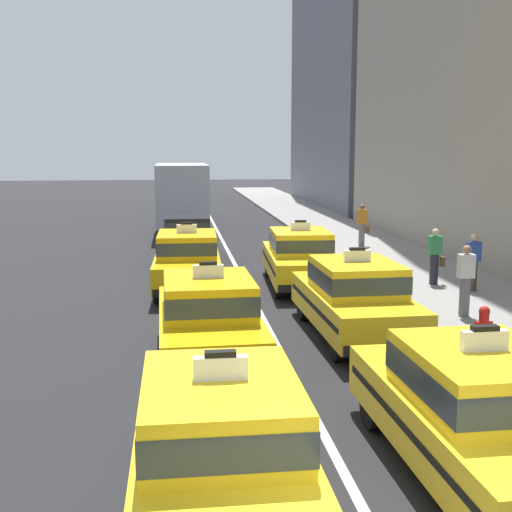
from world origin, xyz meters
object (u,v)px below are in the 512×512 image
(pedestrian_near_crosswalk, at_px, (362,225))
(taxi_left_second, at_px, (208,318))
(sedan_left_sixth, at_px, (182,204))
(taxi_right_third, at_px, (300,257))
(pedestrian_mid_block, at_px, (465,280))
(pedestrian_trailing, at_px, (473,262))
(taxi_right_nearest, at_px, (476,410))
(box_truck_left_fifth, at_px, (182,196))
(taxi_left_third, at_px, (187,260))
(pedestrian_far_corner, at_px, (435,256))
(sedan_left_fourth, at_px, (187,236))
(taxi_left_nearest, at_px, (221,446))
(fire_hydrant, at_px, (484,322))
(taxi_right_second, at_px, (355,297))

(pedestrian_near_crosswalk, bearing_deg, taxi_left_second, -117.26)
(sedan_left_sixth, xyz_separation_m, taxi_right_third, (3.19, -19.30, 0.03))
(pedestrian_mid_block, distance_m, pedestrian_trailing, 2.90)
(taxi_left_second, xyz_separation_m, pedestrian_mid_block, (6.03, 2.22, 0.11))
(sedan_left_sixth, bearing_deg, taxi_right_third, -80.62)
(taxi_left_second, height_order, pedestrian_mid_block, taxi_left_second)
(taxi_right_nearest, xyz_separation_m, taxi_right_third, (0.01, 11.30, 0.00))
(box_truck_left_fifth, relative_size, taxi_right_nearest, 1.52)
(taxi_left_third, relative_size, sedan_left_sixth, 1.06)
(pedestrian_mid_block, bearing_deg, pedestrian_far_corner, 78.61)
(sedan_left_sixth, xyz_separation_m, pedestrian_mid_block, (6.23, -23.66, 0.14))
(pedestrian_far_corner, bearing_deg, sedan_left_fourth, 138.84)
(taxi_left_nearest, distance_m, pedestrian_near_crosswalk, 19.64)
(sedan_left_sixth, xyz_separation_m, pedestrian_near_crosswalk, (6.94, -12.79, 0.14))
(taxi_left_second, relative_size, fire_hydrant, 6.29)
(box_truck_left_fifth, height_order, pedestrian_trailing, box_truck_left_fifth)
(taxi_left_second, bearing_deg, taxi_left_nearest, -91.55)
(taxi_left_third, xyz_separation_m, sedan_left_fourth, (0.10, 5.31, -0.03))
(taxi_right_second, relative_size, fire_hydrant, 6.29)
(fire_hydrant, bearing_deg, pedestrian_trailing, 67.34)
(taxi_left_nearest, height_order, fire_hydrant, taxi_left_nearest)
(pedestrian_mid_block, xyz_separation_m, pedestrian_far_corner, (0.71, 3.52, -0.04))
(taxi_right_nearest, bearing_deg, taxi_right_third, 89.95)
(taxi_right_nearest, xyz_separation_m, fire_hydrant, (2.55, 4.96, -0.33))
(sedan_left_fourth, height_order, pedestrian_near_crosswalk, pedestrian_near_crosswalk)
(taxi_right_second, xyz_separation_m, pedestrian_mid_block, (2.86, 0.89, 0.11))
(taxi_left_second, height_order, sedan_left_sixth, taxi_left_second)
(taxi_right_nearest, relative_size, taxi_right_second, 1.00)
(taxi_left_second, relative_size, taxi_right_third, 0.99)
(taxi_right_second, distance_m, pedestrian_far_corner, 5.67)
(taxi_right_nearest, bearing_deg, taxi_left_second, 122.24)
(pedestrian_near_crosswalk, distance_m, pedestrian_mid_block, 10.89)
(pedestrian_trailing, xyz_separation_m, pedestrian_far_corner, (-0.68, 0.98, 0.01))
(taxi_left_second, xyz_separation_m, pedestrian_near_crosswalk, (6.74, 13.09, 0.11))
(taxi_left_third, height_order, pedestrian_near_crosswalk, taxi_left_third)
(taxi_right_nearest, distance_m, taxi_right_third, 11.30)
(taxi_right_nearest, xyz_separation_m, taxi_right_second, (0.19, 6.06, 0.00))
(taxi_right_second, xyz_separation_m, pedestrian_trailing, (4.25, 3.42, 0.06))
(pedestrian_near_crosswalk, bearing_deg, sedan_left_sixth, 118.49)
(taxi_left_third, height_order, sedan_left_fourth, taxi_left_third)
(taxi_left_nearest, bearing_deg, taxi_right_third, 75.24)
(sedan_left_sixth, distance_m, taxi_right_second, 24.77)
(taxi_left_nearest, bearing_deg, pedestrian_far_corner, 58.07)
(fire_hydrant, bearing_deg, taxi_right_third, 111.86)
(taxi_left_third, xyz_separation_m, sedan_left_sixth, (0.06, 19.42, -0.03))
(sedan_left_fourth, relative_size, pedestrian_near_crosswalk, 2.59)
(taxi_left_second, height_order, taxi_left_third, same)
(box_truck_left_fifth, bearing_deg, taxi_right_second, -79.18)
(pedestrian_mid_block, bearing_deg, taxi_right_third, 124.88)
(sedan_left_sixth, distance_m, pedestrian_trailing, 22.45)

